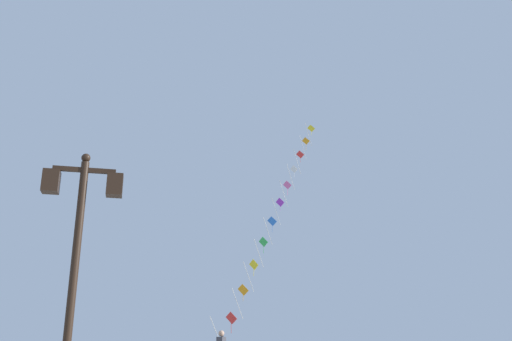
# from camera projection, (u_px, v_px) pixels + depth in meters

# --- Properties ---
(twin_lantern_lamp_post) EXTENTS (1.36, 0.28, 4.54)m
(twin_lantern_lamp_post) POSITION_uv_depth(u_px,v_px,m) (79.00, 229.00, 9.22)
(twin_lantern_lamp_post) COLOR black
(twin_lantern_lamp_post) RESTS_ON ground_plane
(kite_train) EXTENTS (8.16, 9.66, 15.16)m
(kite_train) POSITION_uv_depth(u_px,v_px,m) (277.00, 210.00, 28.73)
(kite_train) COLOR brown
(kite_train) RESTS_ON ground_plane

